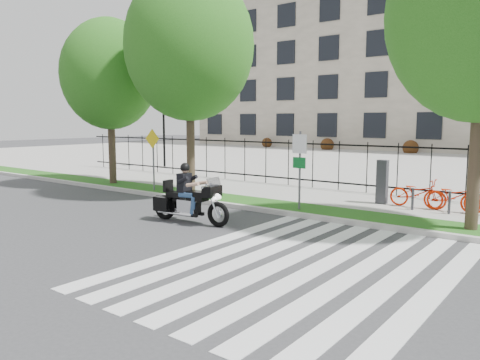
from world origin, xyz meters
The scene contains 13 objects.
ground centered at (0.00, 0.00, 0.00)m, with size 120.00×120.00×0.00m, color #363638.
curb centered at (0.00, 4.10, 0.07)m, with size 60.00×0.20×0.15m, color #B2AEA7.
grass_verge centered at (0.00, 4.95, 0.07)m, with size 60.00×1.50×0.15m, color #205314.
sidewalk centered at (0.00, 7.45, 0.07)m, with size 60.00×3.50×0.15m, color #99958F.
plaza centered at (0.00, 25.00, 0.05)m, with size 80.00×34.00×0.10m, color #99958F.
crosswalk_stripes centered at (4.83, 0.00, 0.01)m, with size 5.70×8.00×0.01m, color silver, non-canonical shape.
iron_fence centered at (0.00, 9.20, 1.15)m, with size 30.00×0.06×2.00m, color black, non-canonical shape.
lamp_post_left centered at (-12.00, 12.00, 3.21)m, with size 1.06×0.70×4.25m.
street_tree_0 centered at (-7.92, 4.95, 5.00)m, with size 4.25×4.25×7.31m.
street_tree_1 centered at (-3.04, 4.95, 5.77)m, with size 4.93×4.93×8.46m.
sign_pole_regulatory centered at (2.05, 4.58, 1.74)m, with size 0.50×0.09×2.50m.
sign_pole_warning centered at (-4.79, 4.58, 1.74)m, with size 0.78×0.09×2.49m.
motorcycle_rider centered at (0.17, 1.49, 0.70)m, with size 2.75×0.86×2.12m.
Camera 1 is at (9.54, -8.30, 2.99)m, focal length 35.00 mm.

